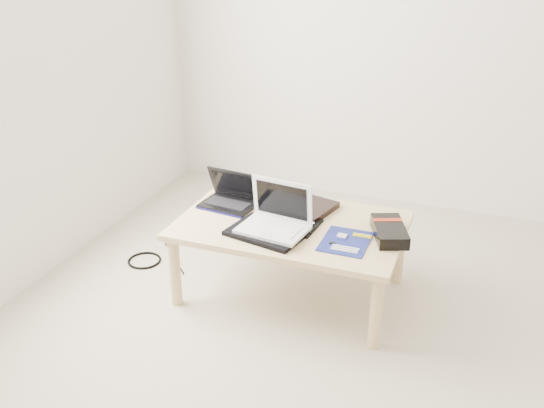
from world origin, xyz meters
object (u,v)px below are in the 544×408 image
at_px(netbook, 230,198).
at_px(gpu_box, 389,231).
at_px(white_laptop, 276,219).
at_px(coffee_table, 291,231).

height_order(netbook, gpu_box, netbook).
relative_size(white_laptop, gpu_box, 1.11).
bearing_deg(white_laptop, coffee_table, 71.99).
xyz_separation_m(coffee_table, netbook, (-0.37, 0.09, 0.09)).
relative_size(coffee_table, gpu_box, 3.58).
distance_m(coffee_table, gpu_box, 0.49).
xyz_separation_m(netbook, white_laptop, (0.33, -0.20, 0.03)).
bearing_deg(coffee_table, netbook, 166.91).
xyz_separation_m(white_laptop, gpu_box, (0.52, 0.14, -0.04)).
bearing_deg(gpu_box, white_laptop, -165.05).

